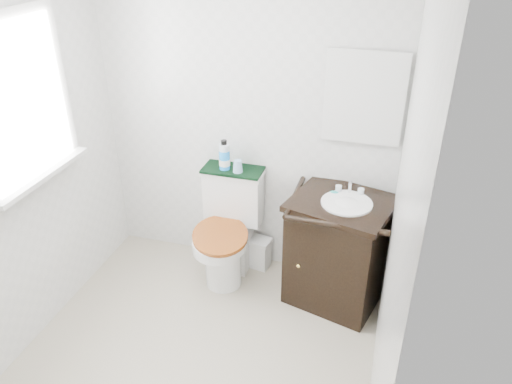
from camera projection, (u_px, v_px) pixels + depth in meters
The scene contains 12 objects.
floor at pixel (191, 365), 3.15m from camera, with size 2.40×2.40×0.00m, color #A9A188.
wall_back at pixel (246, 120), 3.57m from camera, with size 2.40×2.40×0.00m, color silver.
wall_right at pixel (396, 234), 2.30m from camera, with size 2.40×2.40×0.00m, color silver.
window at pixel (19, 101), 2.87m from camera, with size 0.02×0.70×0.90m, color white.
mirror at pixel (364, 98), 3.23m from camera, with size 0.50×0.02×0.60m, color silver.
toilet at pixel (229, 233), 3.80m from camera, with size 0.52×0.69×0.84m.
vanity at pixel (338, 249), 3.51m from camera, with size 0.78×0.71×0.92m.
trash_bin at pixel (259, 252), 3.98m from camera, with size 0.20×0.17×0.26m.
towel at pixel (233, 170), 3.67m from camera, with size 0.45×0.22×0.02m, color black.
mouthwash_bottle at pixel (224, 156), 3.62m from camera, with size 0.08×0.08×0.23m.
cup at pixel (238, 166), 3.60m from camera, with size 0.07×0.07×0.09m, color #86AFDB.
soap_bar at pixel (334, 192), 3.40m from camera, with size 0.07×0.04×0.02m, color teal.
Camera 1 is at (1.02, -2.02, 2.49)m, focal length 35.00 mm.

